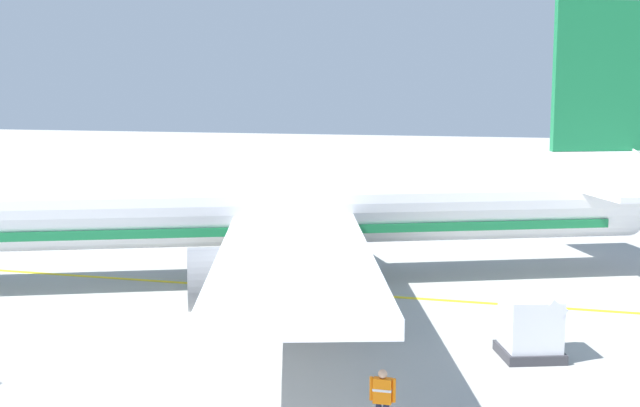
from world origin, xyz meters
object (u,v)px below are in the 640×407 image
object	(u,v)px
crew_loader_left	(383,397)
airliner_foreground	(237,203)
cargo_container_near	(531,327)
crew_marshaller	(302,302)

from	to	relation	value
crew_loader_left	airliner_foreground	bearing A→B (deg)	32.88
cargo_container_near	crew_loader_left	world-z (taller)	cargo_container_near
crew_marshaller	crew_loader_left	bearing A→B (deg)	-151.13
cargo_container_near	crew_loader_left	size ratio (longest dim) A/B	1.41
airliner_foreground	cargo_container_near	bearing A→B (deg)	-119.79
airliner_foreground	cargo_container_near	world-z (taller)	airliner_foreground
crew_loader_left	crew_marshaller	bearing A→B (deg)	28.87
airliner_foreground	crew_loader_left	size ratio (longest dim) A/B	24.34
cargo_container_near	crew_marshaller	bearing A→B (deg)	82.96
crew_marshaller	cargo_container_near	bearing A→B (deg)	-97.04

